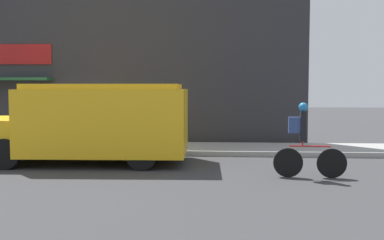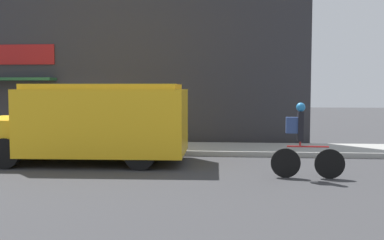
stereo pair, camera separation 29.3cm
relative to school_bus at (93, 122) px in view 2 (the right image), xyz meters
name	(u,v)px [view 2 (the right image)]	position (x,y,z in m)	size (l,w,h in m)	color
ground_plane	(65,155)	(-1.34, 1.35, -1.11)	(70.00, 70.00, 0.00)	#38383A
sidewalk	(77,147)	(-1.34, 2.47, -1.04)	(28.00, 2.26, 0.16)	#999993
storefront	(89,72)	(-1.40, 4.04, 1.50)	(15.59, 0.85, 5.23)	#2D2D33
school_bus	(93,122)	(0.00, 0.00, 0.00)	(5.60, 2.85, 2.13)	yellow
cyclist	(302,142)	(5.31, -1.65, -0.30)	(1.64, 0.21, 1.70)	black
trash_bin	(50,131)	(-2.47, 3.01, -0.56)	(0.55, 0.55, 0.79)	#38383D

